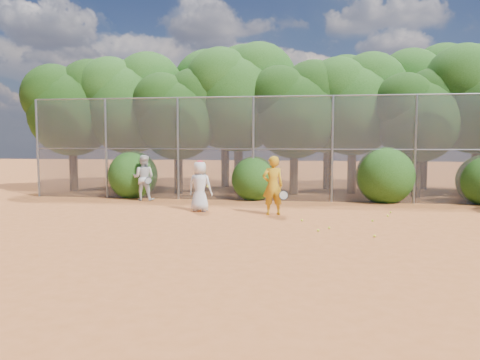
# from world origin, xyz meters

# --- Properties ---
(ground) EXTENTS (80.00, 80.00, 0.00)m
(ground) POSITION_xyz_m (0.00, 0.00, 0.00)
(ground) COLOR #AD5827
(ground) RESTS_ON ground
(fence_back) EXTENTS (20.05, 0.09, 4.03)m
(fence_back) POSITION_xyz_m (-0.12, 6.00, 2.05)
(fence_back) COLOR gray
(fence_back) RESTS_ON ground
(tree_0) EXTENTS (4.38, 3.81, 6.00)m
(tree_0) POSITION_xyz_m (-9.44, 8.04, 3.93)
(tree_0) COLOR black
(tree_0) RESTS_ON ground
(tree_1) EXTENTS (4.64, 4.03, 6.35)m
(tree_1) POSITION_xyz_m (-6.94, 8.54, 4.16)
(tree_1) COLOR black
(tree_1) RESTS_ON ground
(tree_2) EXTENTS (3.99, 3.47, 5.47)m
(tree_2) POSITION_xyz_m (-4.45, 7.83, 3.58)
(tree_2) COLOR black
(tree_2) RESTS_ON ground
(tree_3) EXTENTS (4.89, 4.26, 6.70)m
(tree_3) POSITION_xyz_m (-1.94, 8.84, 4.40)
(tree_3) COLOR black
(tree_3) RESTS_ON ground
(tree_4) EXTENTS (4.19, 3.64, 5.73)m
(tree_4) POSITION_xyz_m (0.55, 8.24, 3.76)
(tree_4) COLOR black
(tree_4) RESTS_ON ground
(tree_5) EXTENTS (4.51, 3.92, 6.17)m
(tree_5) POSITION_xyz_m (3.06, 9.04, 4.05)
(tree_5) COLOR black
(tree_5) RESTS_ON ground
(tree_6) EXTENTS (3.86, 3.36, 5.29)m
(tree_6) POSITION_xyz_m (5.55, 8.03, 3.47)
(tree_6) COLOR black
(tree_6) RESTS_ON ground
(tree_7) EXTENTS (4.77, 4.14, 6.53)m
(tree_7) POSITION_xyz_m (8.06, 8.64, 4.28)
(tree_7) COLOR black
(tree_7) RESTS_ON ground
(tree_9) EXTENTS (4.83, 4.20, 6.62)m
(tree_9) POSITION_xyz_m (-7.94, 10.84, 4.34)
(tree_9) COLOR black
(tree_9) RESTS_ON ground
(tree_10) EXTENTS (5.15, 4.48, 7.06)m
(tree_10) POSITION_xyz_m (-2.93, 11.05, 4.63)
(tree_10) COLOR black
(tree_10) RESTS_ON ground
(tree_11) EXTENTS (4.64, 4.03, 6.35)m
(tree_11) POSITION_xyz_m (2.06, 10.64, 4.16)
(tree_11) COLOR black
(tree_11) RESTS_ON ground
(tree_12) EXTENTS (5.02, 4.37, 6.88)m
(tree_12) POSITION_xyz_m (6.56, 11.24, 4.51)
(tree_12) COLOR black
(tree_12) RESTS_ON ground
(bush_0) EXTENTS (2.00, 2.00, 2.00)m
(bush_0) POSITION_xyz_m (-6.00, 6.30, 1.00)
(bush_0) COLOR #1C4711
(bush_0) RESTS_ON ground
(bush_1) EXTENTS (1.80, 1.80, 1.80)m
(bush_1) POSITION_xyz_m (-1.00, 6.30, 0.90)
(bush_1) COLOR #1C4711
(bush_1) RESTS_ON ground
(bush_2) EXTENTS (2.20, 2.20, 2.20)m
(bush_2) POSITION_xyz_m (4.00, 6.30, 1.10)
(bush_2) COLOR #1C4711
(bush_2) RESTS_ON ground
(player_yellow) EXTENTS (0.90, 0.64, 1.86)m
(player_yellow) POSITION_xyz_m (0.02, 2.64, 0.93)
(player_yellow) COLOR #C58D17
(player_yellow) RESTS_ON ground
(player_teen) EXTENTS (0.89, 0.66, 1.69)m
(player_teen) POSITION_xyz_m (-2.41, 3.02, 0.84)
(player_teen) COLOR silver
(player_teen) RESTS_ON ground
(player_white) EXTENTS (0.89, 0.72, 1.77)m
(player_white) POSITION_xyz_m (-5.22, 5.40, 0.88)
(player_white) COLOR silver
(player_white) RESTS_ON ground
(ball_0) EXTENTS (0.07, 0.07, 0.07)m
(ball_0) POSITION_xyz_m (0.95, 1.57, 0.03)
(ball_0) COLOR yellow
(ball_0) RESTS_ON ground
(ball_1) EXTENTS (0.07, 0.07, 0.07)m
(ball_1) POSITION_xyz_m (3.76, 3.51, 0.03)
(ball_1) COLOR yellow
(ball_1) RESTS_ON ground
(ball_2) EXTENTS (0.07, 0.07, 0.07)m
(ball_2) POSITION_xyz_m (1.39, 0.09, 0.03)
(ball_2) COLOR yellow
(ball_2) RESTS_ON ground
(ball_3) EXTENTS (0.07, 0.07, 0.07)m
(ball_3) POSITION_xyz_m (2.97, 1.79, 0.03)
(ball_3) COLOR yellow
(ball_3) RESTS_ON ground
(ball_4) EXTENTS (0.07, 0.07, 0.07)m
(ball_4) POSITION_xyz_m (1.69, 0.50, 0.03)
(ball_4) COLOR yellow
(ball_4) RESTS_ON ground
(ball_5) EXTENTS (0.07, 0.07, 0.07)m
(ball_5) POSITION_xyz_m (3.56, 2.76, 0.03)
(ball_5) COLOR yellow
(ball_5) RESTS_ON ground
(ball_6) EXTENTS (0.07, 0.07, 0.07)m
(ball_6) POSITION_xyz_m (2.74, -0.42, 0.03)
(ball_6) COLOR yellow
(ball_6) RESTS_ON ground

